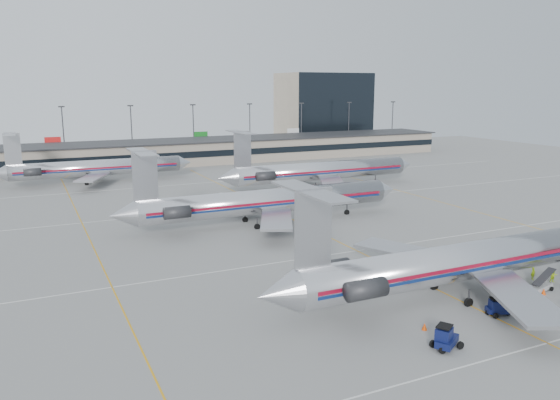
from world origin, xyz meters
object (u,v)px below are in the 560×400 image
jet_second_row (263,201)px  uld_container (518,299)px  jet_foreground (469,260)px  belt_loader (540,286)px  tug_center (497,307)px

jet_second_row → uld_container: bearing=-77.3°
jet_second_row → jet_foreground: bearing=-78.5°
uld_container → belt_loader: (5.53, 2.11, -0.31)m
jet_foreground → uld_container: bearing=-69.0°
uld_container → belt_loader: bearing=43.3°
jet_foreground → uld_container: 5.70m
jet_foreground → uld_container: (1.80, -4.69, -2.70)m
jet_second_row → tug_center: 40.37m
tug_center → belt_loader: belt_loader is taller
jet_foreground → jet_second_row: (-7.05, 34.71, -0.05)m
belt_loader → jet_foreground: bearing=147.4°
jet_second_row → uld_container: jet_second_row is taller
tug_center → belt_loader: bearing=38.5°
jet_second_row → tug_center: size_ratio=19.97×
jet_foreground → tug_center: jet_foreground is taller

